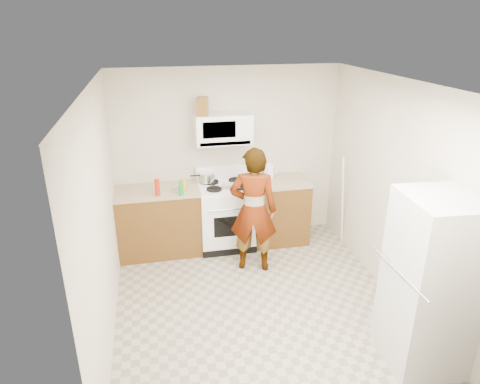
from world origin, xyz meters
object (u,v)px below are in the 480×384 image
object	(u,v)px
person	(253,210)
gas_range	(226,214)
fridge	(433,284)
kettle	(269,171)
saucepan	(207,177)
microwave	(223,128)

from	to	relation	value
person	gas_range	bearing A→B (deg)	-54.73
gas_range	fridge	distance (m)	3.01
gas_range	person	world-z (taller)	person
person	kettle	size ratio (longest dim) A/B	9.14
fridge	kettle	distance (m)	2.92
kettle	saucepan	xyz separation A→B (m)	(-0.92, -0.06, -0.01)
person	kettle	bearing A→B (deg)	-100.75
microwave	person	world-z (taller)	microwave
kettle	fridge	bearing A→B (deg)	-94.01
kettle	saucepan	size ratio (longest dim) A/B	0.84
person	saucepan	distance (m)	0.96
person	kettle	world-z (taller)	person
gas_range	microwave	xyz separation A→B (m)	(0.00, 0.13, 1.21)
gas_range	saucepan	bearing A→B (deg)	149.87
fridge	kettle	size ratio (longest dim) A/B	9.41
person	fridge	xyz separation A→B (m)	(1.19, -1.94, 0.02)
fridge	kettle	xyz separation A→B (m)	(-0.74, 2.82, 0.18)
gas_range	person	distance (m)	0.80
fridge	kettle	bearing A→B (deg)	109.46
gas_range	saucepan	size ratio (longest dim) A/B	5.25
fridge	kettle	world-z (taller)	fridge
gas_range	microwave	world-z (taller)	microwave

